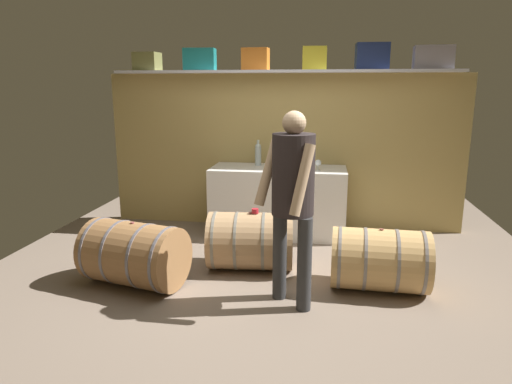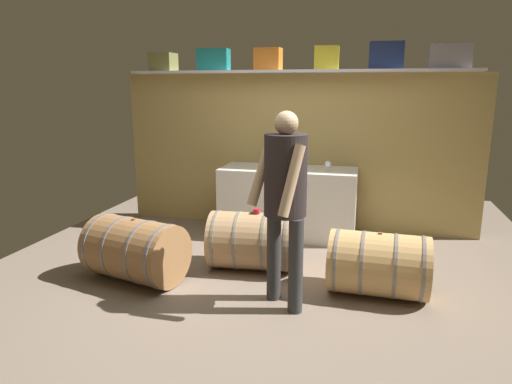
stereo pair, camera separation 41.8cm
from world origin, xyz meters
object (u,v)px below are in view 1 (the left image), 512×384
object	(u,v)px
toolcase_olive	(147,62)
toolcase_yellow	(314,58)
work_cabinet	(278,201)
toolcase_navy	(372,56)
wine_barrel_far	(380,260)
toolcase_teal	(200,60)
toolcase_grey	(433,58)
winemaker_pouring	(292,189)
wine_bottle_clear	(258,154)
toolcase_orange	(256,59)
wine_barrel_flank	(134,254)
wine_barrel_near	(250,241)
wine_glass	(318,163)
tasting_cup	(255,211)

from	to	relation	value
toolcase_olive	toolcase_yellow	bearing A→B (deg)	1.59
work_cabinet	toolcase_navy	bearing A→B (deg)	12.89
work_cabinet	wine_barrel_far	xyz separation A→B (m)	(1.08, -1.50, -0.14)
toolcase_navy	work_cabinet	size ratio (longest dim) A/B	0.23
toolcase_teal	toolcase_grey	world-z (taller)	same
work_cabinet	winemaker_pouring	xyz separation A→B (m)	(0.30, -1.90, 0.58)
work_cabinet	wine_bottle_clear	distance (m)	0.65
toolcase_orange	wine_barrel_flank	bearing A→B (deg)	-109.71
wine_barrel_near	toolcase_grey	bearing A→B (deg)	31.52
toolcase_grey	winemaker_pouring	xyz separation A→B (m)	(-1.47, -2.15, -1.15)
toolcase_grey	winemaker_pouring	distance (m)	2.85
wine_bottle_clear	wine_barrel_near	xyz separation A→B (m)	(0.11, -1.33, -0.70)
toolcase_navy	work_cabinet	xyz separation A→B (m)	(-1.08, -0.25, -1.75)
work_cabinet	wine_glass	size ratio (longest dim) A/B	12.70
toolcase_orange	toolcase_grey	size ratio (longest dim) A/B	0.73
tasting_cup	wine_barrel_near	bearing A→B (deg)	180.00
wine_barrel_far	wine_barrel_flank	size ratio (longest dim) A/B	0.86
toolcase_olive	wine_barrel_near	size ratio (longest dim) A/B	0.34
wine_glass	tasting_cup	bearing A→B (deg)	-119.31
toolcase_teal	work_cabinet	world-z (taller)	toolcase_teal
toolcase_navy	wine_barrel_flank	distance (m)	3.53
toolcase_navy	wine_barrel_far	distance (m)	2.57
work_cabinet	winemaker_pouring	distance (m)	2.02
wine_bottle_clear	wine_barrel_flank	xyz separation A→B (m)	(-0.90, -1.88, -0.69)
toolcase_teal	toolcase_grey	size ratio (longest dim) A/B	0.89
toolcase_olive	toolcase_grey	xyz separation A→B (m)	(3.49, 0.00, 0.02)
toolcase_grey	tasting_cup	world-z (taller)	toolcase_grey
wine_barrel_near	toolcase_teal	bearing A→B (deg)	116.46
toolcase_yellow	winemaker_pouring	xyz separation A→B (m)	(-0.09, -2.15, -1.15)
wine_barrel_near	tasting_cup	world-z (taller)	tasting_cup
toolcase_yellow	tasting_cup	size ratio (longest dim) A/B	4.09
work_cabinet	wine_barrel_near	bearing A→B (deg)	-97.82
wine_glass	wine_bottle_clear	bearing A→B (deg)	160.74
toolcase_olive	wine_glass	world-z (taller)	toolcase_olive
toolcase_orange	work_cabinet	world-z (taller)	toolcase_orange
toolcase_orange	wine_glass	bearing A→B (deg)	-20.38
toolcase_navy	winemaker_pouring	distance (m)	2.57
wine_bottle_clear	wine_barrel_near	size ratio (longest dim) A/B	0.36
wine_barrel_near	winemaker_pouring	xyz separation A→B (m)	(0.46, -0.73, 0.71)
toolcase_orange	winemaker_pouring	world-z (taller)	toolcase_orange
wine_barrel_near	toolcase_olive	bearing A→B (deg)	132.71
toolcase_olive	work_cabinet	xyz separation A→B (m)	(1.72, -0.25, -1.71)
wine_bottle_clear	toolcase_navy	bearing A→B (deg)	3.92
work_cabinet	wine_barrel_far	size ratio (longest dim) A/B	1.88
winemaker_pouring	toolcase_grey	bearing A→B (deg)	-83.18
work_cabinet	toolcase_grey	bearing A→B (deg)	7.91
wine_barrel_near	tasting_cup	xyz separation A→B (m)	(0.05, -0.00, 0.32)
toolcase_orange	toolcase_navy	bearing A→B (deg)	3.55
toolcase_olive	wine_barrel_near	distance (m)	2.80
toolcase_navy	toolcase_olive	bearing A→B (deg)	177.75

